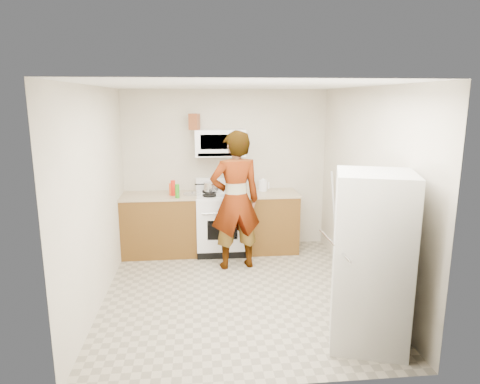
{
  "coord_description": "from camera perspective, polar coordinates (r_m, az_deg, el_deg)",
  "views": [
    {
      "loc": [
        -0.45,
        -4.91,
        2.35
      ],
      "look_at": [
        0.1,
        0.55,
        1.16
      ],
      "focal_mm": 32.0,
      "sensor_mm": 36.0,
      "label": 1
    }
  ],
  "objects": [
    {
      "name": "bottle_hot_sauce",
      "position": [
        6.49,
        -9.18,
        0.37
      ],
      "size": [
        0.08,
        0.08,
        0.18
      ],
      "primitive_type": "cylinder",
      "rotation": [
        0.0,
        0.0,
        0.39
      ],
      "color": "#E24B19",
      "rests_on": "counter_left"
    },
    {
      "name": "tray",
      "position": [
        6.4,
        -1.94,
        -0.31
      ],
      "size": [
        0.29,
        0.23,
        0.05
      ],
      "primitive_type": "cube",
      "rotation": [
        0.0,
        0.0,
        -0.31
      ],
      "color": "white",
      "rests_on": "gas_range"
    },
    {
      "name": "bottle_green_cap",
      "position": [
        6.29,
        -8.36,
        0.12
      ],
      "size": [
        0.06,
        0.06,
        0.2
      ],
      "primitive_type": "cylinder",
      "rotation": [
        0.0,
        0.0,
        -0.0
      ],
      "color": "#258217",
      "rests_on": "counter_left"
    },
    {
      "name": "kettle",
      "position": [
        6.73,
        3.08,
        0.86
      ],
      "size": [
        0.14,
        0.14,
        0.17
      ],
      "primitive_type": "cylinder",
      "rotation": [
        0.0,
        0.0,
        0.03
      ],
      "color": "white",
      "rests_on": "counter_right"
    },
    {
      "name": "counter_right",
      "position": [
        6.65,
        4.16,
        -0.18
      ],
      "size": [
        0.82,
        0.64,
        0.03
      ],
      "primitive_type": "cube",
      "color": "tan",
      "rests_on": "cabinet_right"
    },
    {
      "name": "pot_lid",
      "position": [
        6.53,
        -6.41,
        -0.24
      ],
      "size": [
        0.31,
        0.31,
        0.01
      ],
      "primitive_type": "cylinder",
      "rotation": [
        0.0,
        0.0,
        -0.15
      ],
      "color": "white",
      "rests_on": "counter_left"
    },
    {
      "name": "jug",
      "position": [
        6.5,
        -6.11,
        9.31
      ],
      "size": [
        0.18,
        0.18,
        0.24
      ],
      "primitive_type": "cube",
      "rotation": [
        0.0,
        0.0,
        -0.32
      ],
      "color": "brown",
      "rests_on": "microwave"
    },
    {
      "name": "back_wall",
      "position": [
        6.8,
        -1.89,
        2.98
      ],
      "size": [
        3.2,
        0.02,
        2.5
      ],
      "primitive_type": "cube",
      "color": "beige",
      "rests_on": "floor"
    },
    {
      "name": "bottle_spray",
      "position": [
        6.47,
        -8.91,
        0.54
      ],
      "size": [
        0.07,
        0.07,
        0.23
      ],
      "primitive_type": "cylinder",
      "rotation": [
        0.0,
        0.0,
        -0.1
      ],
      "color": "red",
      "rests_on": "counter_left"
    },
    {
      "name": "person",
      "position": [
        5.93,
        -0.62,
        -1.15
      ],
      "size": [
        0.77,
        0.57,
        1.94
      ],
      "primitive_type": "imported",
      "rotation": [
        0.0,
        0.0,
        3.3
      ],
      "color": "tan",
      "rests_on": "floor"
    },
    {
      "name": "floor",
      "position": [
        5.46,
        -0.48,
        -13.21
      ],
      "size": [
        3.6,
        3.6,
        0.0
      ],
      "primitive_type": "plane",
      "color": "gray",
      "rests_on": "ground"
    },
    {
      "name": "cabinet_right",
      "position": [
        6.77,
        4.1,
        -4.04
      ],
      "size": [
        0.8,
        0.62,
        0.9
      ],
      "primitive_type": "cube",
      "color": "brown",
      "rests_on": "floor"
    },
    {
      "name": "gas_range",
      "position": [
        6.67,
        -2.52,
        -3.96
      ],
      "size": [
        0.76,
        0.65,
        1.13
      ],
      "color": "white",
      "rests_on": "floor"
    },
    {
      "name": "counter_left",
      "position": [
        6.58,
        -10.76,
        -0.5
      ],
      "size": [
        1.14,
        0.64,
        0.03
      ],
      "primitive_type": "cube",
      "color": "tan",
      "rests_on": "cabinet_left"
    },
    {
      "name": "broom",
      "position": [
        6.61,
        12.46,
        -2.76
      ],
      "size": [
        0.23,
        0.21,
        1.32
      ],
      "primitive_type": "cylinder",
      "rotation": [
        0.14,
        -0.14,
        -0.07
      ],
      "color": "silver",
      "rests_on": "floor"
    },
    {
      "name": "microwave",
      "position": [
        6.56,
        -2.69,
        6.59
      ],
      "size": [
        0.76,
        0.38,
        0.4
      ],
      "primitive_type": "cube",
      "color": "white",
      "rests_on": "back_wall"
    },
    {
      "name": "fridge",
      "position": [
        4.31,
        17.05,
        -8.67
      ],
      "size": [
        0.88,
        0.88,
        1.7
      ],
      "primitive_type": "cube",
      "rotation": [
        0.0,
        0.0,
        -0.31
      ],
      "color": "silver",
      "rests_on": "floor"
    },
    {
      "name": "cabinet_left",
      "position": [
        6.7,
        -10.6,
        -4.4
      ],
      "size": [
        1.12,
        0.62,
        0.9
      ],
      "primitive_type": "cube",
      "color": "brown",
      "rests_on": "floor"
    },
    {
      "name": "right_wall",
      "position": [
        5.43,
        16.45,
        0.08
      ],
      "size": [
        0.02,
        3.6,
        2.5
      ],
      "primitive_type": "cube",
      "color": "beige",
      "rests_on": "floor"
    },
    {
      "name": "saucepan",
      "position": [
        6.66,
        -3.89,
        0.71
      ],
      "size": [
        0.29,
        0.29,
        0.13
      ],
      "primitive_type": "cylinder",
      "rotation": [
        0.0,
        0.0,
        0.29
      ],
      "color": "silver",
      "rests_on": "gas_range"
    }
  ]
}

